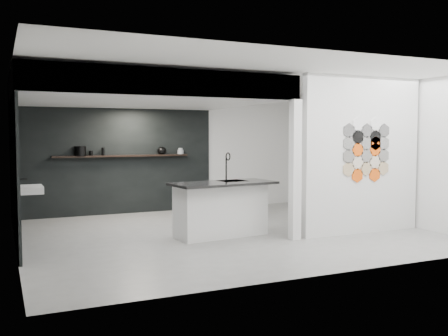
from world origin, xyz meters
TOP-DOWN VIEW (x-y plane):
  - floor at (0.00, 0.00)m, footprint 7.00×6.00m
  - partition_panel at (2.23, -1.00)m, footprint 2.45×0.15m
  - bay_clad_back at (-1.30, 2.97)m, footprint 4.40×0.04m
  - bay_clad_left at (-3.47, 1.00)m, footprint 0.04×4.00m
  - bulkhead at (-1.30, 1.00)m, footprint 4.40×4.00m
  - corner_column at (0.82, -1.00)m, footprint 0.16×0.16m
  - fascia_beam at (-1.30, -0.92)m, footprint 4.40×0.16m
  - wall_basin at (-3.24, 0.80)m, footprint 0.40×0.60m
  - display_shelf at (-1.20, 2.87)m, footprint 3.00×0.15m
  - kitchen_island at (-0.20, -0.25)m, footprint 1.88×0.99m
  - stockpot at (-2.11, 2.87)m, footprint 0.32×0.32m
  - kettle at (-0.30, 2.87)m, footprint 0.27×0.27m
  - glass_bowl at (0.15, 2.87)m, footprint 0.18×0.18m
  - glass_vase at (0.15, 2.87)m, footprint 0.10×0.10m
  - bottle_dark at (-1.63, 2.87)m, footprint 0.08×0.08m
  - utensil_cup at (-1.89, 2.87)m, footprint 0.09×0.09m
  - hex_tile_cluster at (2.26, -1.09)m, footprint 1.04×0.02m

SIDE VIEW (x-z plane):
  - floor at x=0.00m, z-range -0.01..0.00m
  - kitchen_island at x=-0.20m, z-range -0.24..1.22m
  - wall_basin at x=-3.24m, z-range 0.79..0.91m
  - bay_clad_back at x=-1.30m, z-range 0.00..2.35m
  - bay_clad_left at x=-3.47m, z-range 0.00..2.35m
  - corner_column at x=0.82m, z-range 0.00..2.35m
  - display_shelf at x=-1.20m, z-range 1.28..1.32m
  - glass_bowl at x=0.15m, z-range 1.32..1.42m
  - utensil_cup at x=-1.89m, z-range 1.32..1.42m
  - glass_vase at x=0.15m, z-range 1.32..1.46m
  - partition_panel at x=2.23m, z-range 0.00..2.80m
  - bottle_dark at x=-1.63m, z-range 1.32..1.49m
  - kettle at x=-0.30m, z-range 1.32..1.49m
  - stockpot at x=-2.11m, z-range 1.32..1.52m
  - hex_tile_cluster at x=2.26m, z-range 0.92..2.09m
  - bulkhead at x=-1.30m, z-range 2.35..2.75m
  - fascia_beam at x=-1.30m, z-range 2.35..2.75m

